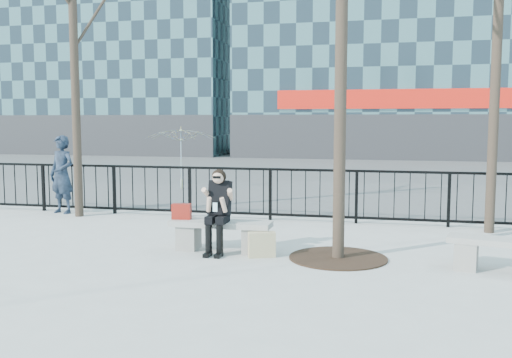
% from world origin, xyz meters
% --- Properties ---
extents(ground, '(120.00, 120.00, 0.00)m').
position_xyz_m(ground, '(0.00, 0.00, 0.00)').
color(ground, '#A1A09B').
rests_on(ground, ground).
extents(street_surface, '(60.00, 23.00, 0.01)m').
position_xyz_m(street_surface, '(0.00, 15.00, 0.00)').
color(street_surface, '#474747').
rests_on(street_surface, ground).
extents(railing, '(14.00, 0.06, 1.10)m').
position_xyz_m(railing, '(0.00, 3.00, 0.55)').
color(railing, black).
rests_on(railing, ground).
extents(tree_grate, '(1.50, 1.50, 0.02)m').
position_xyz_m(tree_grate, '(1.90, -0.10, 0.01)').
color(tree_grate, black).
rests_on(tree_grate, ground).
extents(bench_main, '(1.65, 0.46, 0.49)m').
position_xyz_m(bench_main, '(0.00, 0.00, 0.30)').
color(bench_main, gray).
rests_on(bench_main, ground).
extents(bench_second, '(1.54, 0.43, 0.46)m').
position_xyz_m(bench_second, '(4.24, -0.31, 0.28)').
color(bench_second, gray).
rests_on(bench_second, ground).
extents(seated_woman, '(0.50, 0.64, 1.34)m').
position_xyz_m(seated_woman, '(0.00, -0.16, 0.67)').
color(seated_woman, black).
rests_on(seated_woman, ground).
extents(handbag, '(0.33, 0.18, 0.25)m').
position_xyz_m(handbag, '(-0.67, 0.02, 0.62)').
color(handbag, maroon).
rests_on(handbag, bench_main).
extents(shopping_bag, '(0.44, 0.30, 0.39)m').
position_xyz_m(shopping_bag, '(0.74, -0.27, 0.20)').
color(shopping_bag, beige).
rests_on(shopping_bag, ground).
extents(standing_man, '(0.73, 0.56, 1.77)m').
position_xyz_m(standing_man, '(-4.58, 2.80, 0.89)').
color(standing_man, black).
rests_on(standing_man, ground).
extents(vendor_umbrella, '(2.51, 2.55, 1.92)m').
position_xyz_m(vendor_umbrella, '(-3.52, 7.58, 0.96)').
color(vendor_umbrella, yellow).
rests_on(vendor_umbrella, ground).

